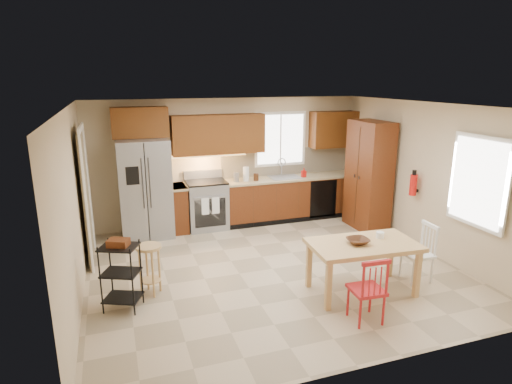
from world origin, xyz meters
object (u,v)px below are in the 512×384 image
at_px(pantry, 369,176).
at_px(table_bowl, 358,244).
at_px(soap_bottle, 304,172).
at_px(dining_table, 362,268).
at_px(chair_white, 417,253).
at_px(bar_stool, 150,270).
at_px(refrigerator, 145,189).
at_px(fire_extinguisher, 413,185).
at_px(utility_cart, 121,276).
at_px(chair_red, 367,288).
at_px(range_stove, 207,205).
at_px(table_jar, 380,236).

relative_size(pantry, table_bowl, 7.14).
xyz_separation_m(soap_bottle, dining_table, (-0.58, -3.17, -0.64)).
distance_m(chair_white, bar_stool, 3.80).
xyz_separation_m(chair_white, table_bowl, (-1.04, -0.05, 0.29)).
distance_m(refrigerator, dining_table, 4.16).
xyz_separation_m(fire_extinguisher, utility_cart, (-4.87, -0.63, -0.65)).
distance_m(pantry, bar_stool, 4.56).
relative_size(refrigerator, utility_cart, 2.03).
bearing_deg(chair_white, soap_bottle, 10.48).
bearing_deg(refrigerator, bar_stool, -93.99).
bearing_deg(pantry, chair_red, -122.74).
relative_size(range_stove, dining_table, 0.63).
bearing_deg(soap_bottle, bar_stool, -145.57).
relative_size(fire_extinguisher, table_jar, 3.12).
distance_m(fire_extinguisher, table_bowl, 2.23).
bearing_deg(chair_red, utility_cart, 159.61).
height_order(chair_white, bar_stool, chair_white).
bearing_deg(soap_bottle, range_stove, 177.60).
relative_size(soap_bottle, table_bowl, 0.65).
height_order(pantry, dining_table, pantry).
distance_m(fire_extinguisher, bar_stool, 4.57).
distance_m(pantry, table_bowl, 2.81).
relative_size(fire_extinguisher, bar_stool, 0.51).
distance_m(range_stove, pantry, 3.19).
height_order(dining_table, table_jar, table_jar).
xyz_separation_m(fire_extinguisher, table_bowl, (-1.82, -1.22, -0.38)).
distance_m(soap_bottle, fire_extinguisher, 2.27).
bearing_deg(range_stove, dining_table, -66.01).
height_order(soap_bottle, table_bowl, soap_bottle).
bearing_deg(refrigerator, dining_table, -50.89).
distance_m(dining_table, table_jar, 0.51).
distance_m(table_jar, bar_stool, 3.20).
xyz_separation_m(chair_white, utility_cart, (-4.09, 0.55, 0.02)).
distance_m(table_jar, utility_cart, 3.50).
bearing_deg(table_jar, range_stove, 119.17).
bearing_deg(chair_white, chair_red, 122.02).
relative_size(pantry, dining_table, 1.45).
distance_m(chair_white, table_jar, 0.71).
height_order(soap_bottle, pantry, pantry).
xyz_separation_m(soap_bottle, table_jar, (-0.26, -3.08, -0.25)).
bearing_deg(pantry, table_jar, -119.04).
bearing_deg(table_jar, table_bowl, -167.47).
bearing_deg(utility_cart, bar_stool, 61.47).
bearing_deg(fire_extinguisher, chair_red, -137.99).
xyz_separation_m(refrigerator, chair_white, (3.55, -3.15, -0.48)).
bearing_deg(pantry, utility_cart, -160.24).
bearing_deg(table_bowl, dining_table, 0.00).
xyz_separation_m(chair_red, table_jar, (0.67, 0.74, 0.32)).
distance_m(range_stove, dining_table, 3.57).
height_order(pantry, chair_red, pantry).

